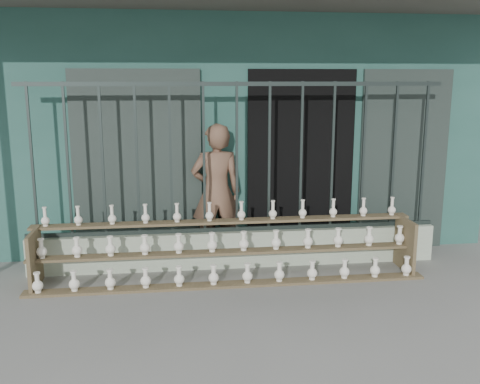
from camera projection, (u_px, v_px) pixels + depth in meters
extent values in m
plane|color=slate|center=(252.00, 309.00, 5.39)|extent=(60.00, 60.00, 0.00)
cube|color=#29574C|center=(216.00, 119.00, 9.23)|extent=(7.00, 5.00, 3.20)
cube|color=black|center=(300.00, 163.00, 7.02)|extent=(1.40, 0.12, 2.40)
cube|color=#222D28|center=(138.00, 166.00, 6.72)|extent=(1.60, 0.08, 2.40)
cube|color=#222D28|center=(403.00, 161.00, 7.15)|extent=(1.20, 0.08, 2.40)
cube|color=beige|center=(237.00, 248.00, 6.60)|extent=(5.00, 0.20, 0.45)
cube|color=#283330|center=(32.00, 162.00, 6.08)|extent=(0.03, 0.03, 1.80)
cube|color=#283330|center=(68.00, 161.00, 6.13)|extent=(0.03, 0.03, 1.80)
cube|color=#283330|center=(103.00, 161.00, 6.18)|extent=(0.03, 0.03, 1.80)
cube|color=#283330|center=(137.00, 160.00, 6.22)|extent=(0.03, 0.03, 1.80)
cube|color=#283330|center=(171.00, 159.00, 6.27)|extent=(0.03, 0.03, 1.80)
cube|color=#283330|center=(204.00, 159.00, 6.32)|extent=(0.03, 0.03, 1.80)
cube|color=#283330|center=(237.00, 158.00, 6.37)|extent=(0.03, 0.03, 1.80)
cube|color=#283330|center=(269.00, 158.00, 6.42)|extent=(0.03, 0.03, 1.80)
cube|color=#283330|center=(301.00, 157.00, 6.47)|extent=(0.03, 0.03, 1.80)
cube|color=#283330|center=(332.00, 156.00, 6.51)|extent=(0.03, 0.03, 1.80)
cube|color=#283330|center=(363.00, 156.00, 6.56)|extent=(0.03, 0.03, 1.80)
cube|color=#283330|center=(394.00, 155.00, 6.61)|extent=(0.03, 0.03, 1.80)
cube|color=#283330|center=(424.00, 155.00, 6.66)|extent=(0.03, 0.03, 1.80)
cube|color=#283330|center=(237.00, 84.00, 6.19)|extent=(5.00, 0.04, 0.05)
cube|color=#283330|center=(237.00, 229.00, 6.55)|extent=(5.00, 0.04, 0.05)
cube|color=brown|center=(230.00, 284.00, 5.99)|extent=(4.50, 0.18, 0.03)
cube|color=brown|center=(228.00, 252.00, 6.18)|extent=(4.50, 0.18, 0.03)
cube|color=brown|center=(226.00, 221.00, 6.36)|extent=(4.50, 0.18, 0.03)
cube|color=brown|center=(35.00, 259.00, 5.91)|extent=(0.04, 0.55, 0.64)
cube|color=brown|center=(405.00, 245.00, 6.44)|extent=(0.04, 0.55, 0.64)
imported|color=brown|center=(216.00, 192.00, 6.75)|extent=(0.66, 0.46, 1.74)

